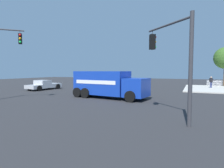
% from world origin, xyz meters
% --- Properties ---
extents(ground_plane, '(100.00, 100.00, 0.00)m').
position_xyz_m(ground_plane, '(0.00, 0.00, 0.00)').
color(ground_plane, '#2B2B2D').
extents(delivery_truck, '(7.88, 3.68, 2.69)m').
position_xyz_m(delivery_truck, '(-0.80, 0.98, 1.42)').
color(delivery_truck, '#1438AD').
rests_on(delivery_truck, ground).
extents(traffic_light_secondary, '(2.73, 2.70, 5.54)m').
position_xyz_m(traffic_light_secondary, '(-7.76, 7.46, 3.63)').
color(traffic_light_secondary, '#38383D').
rests_on(traffic_light_secondary, ground).
extents(pickup_silver, '(2.63, 5.36, 1.38)m').
position_xyz_m(pickup_silver, '(11.32, -2.91, 0.73)').
color(pickup_silver, '#B7BABF').
rests_on(pickup_silver, ground).
extents(pedestrian_near_corner, '(0.51, 0.31, 1.73)m').
position_xyz_m(pedestrian_near_corner, '(-11.14, -14.34, 1.13)').
color(pedestrian_near_corner, navy).
rests_on(pedestrian_near_corner, sidewalk_corner_near).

